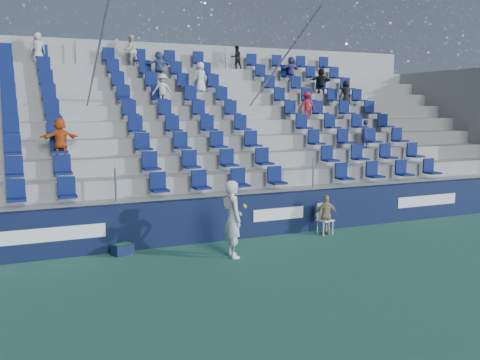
# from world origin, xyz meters

# --- Properties ---
(ground) EXTENTS (70.00, 70.00, 0.00)m
(ground) POSITION_xyz_m (0.00, 0.00, 0.00)
(ground) COLOR #2C664D
(ground) RESTS_ON ground
(sponsor_wall) EXTENTS (24.00, 0.32, 1.20)m
(sponsor_wall) POSITION_xyz_m (0.00, 3.15, 0.60)
(sponsor_wall) COLOR #0E1736
(sponsor_wall) RESTS_ON ground
(grandstand) EXTENTS (24.00, 8.17, 6.63)m
(grandstand) POSITION_xyz_m (-0.01, 8.24, 2.14)
(grandstand) COLOR #9F9F9A
(grandstand) RESTS_ON ground
(tennis_player) EXTENTS (0.69, 0.73, 1.90)m
(tennis_player) POSITION_xyz_m (-0.58, 1.46, 0.95)
(tennis_player) COLOR silver
(tennis_player) RESTS_ON ground
(line_judge_chair) EXTENTS (0.47, 0.49, 0.90)m
(line_judge_chair) POSITION_xyz_m (2.79, 2.64, 0.51)
(line_judge_chair) COLOR white
(line_judge_chair) RESTS_ON ground
(line_judge) EXTENTS (0.72, 0.42, 1.16)m
(line_judge) POSITION_xyz_m (2.79, 2.50, 0.58)
(line_judge) COLOR tan
(line_judge) RESTS_ON ground
(ball_bin) EXTENTS (0.59, 0.49, 0.28)m
(ball_bin) POSITION_xyz_m (-3.04, 2.75, 0.15)
(ball_bin) COLOR #0E1836
(ball_bin) RESTS_ON ground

